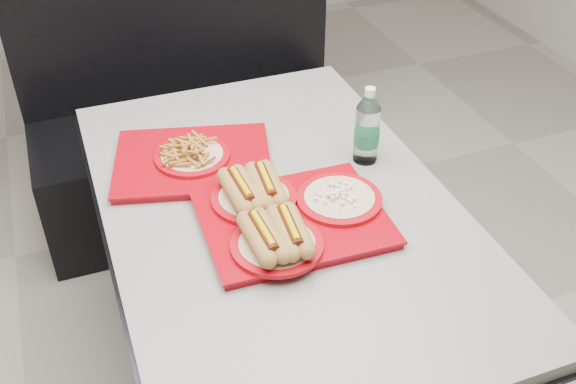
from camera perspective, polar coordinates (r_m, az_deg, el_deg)
name	(u,v)px	position (r m, az deg, el deg)	size (l,w,h in m)	color
ground	(281,382)	(2.32, -0.57, -15.81)	(6.00, 6.00, 0.00)	#9B958B
diner_table	(280,251)	(1.89, -0.67, -4.99)	(0.92, 1.42, 0.75)	black
booth_bench	(191,119)	(2.86, -8.20, 6.13)	(1.30, 0.57, 1.35)	black
tray_near	(286,214)	(1.69, -0.19, -1.90)	(0.48, 0.42, 0.10)	#96040E
tray_far	(192,158)	(1.93, -8.09, 2.89)	(0.51, 0.44, 0.09)	#96040E
water_bottle	(367,130)	(1.91, 6.71, 5.26)	(0.07, 0.07, 0.23)	silver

